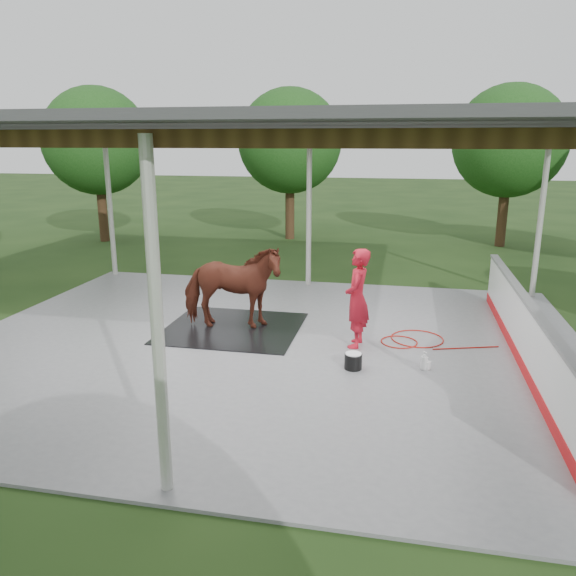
% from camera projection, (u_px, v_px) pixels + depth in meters
% --- Properties ---
extents(ground, '(100.00, 100.00, 0.00)m').
position_uv_depth(ground, '(267.00, 346.00, 10.77)').
color(ground, '#1E3814').
extents(concrete_slab, '(12.00, 10.00, 0.05)m').
position_uv_depth(concrete_slab, '(267.00, 345.00, 10.77)').
color(concrete_slab, slate).
rests_on(concrete_slab, ground).
extents(pavilion_structure, '(12.60, 10.60, 4.05)m').
position_uv_depth(pavilion_structure, '(265.00, 132.00, 9.76)').
color(pavilion_structure, beige).
rests_on(pavilion_structure, ground).
extents(dasher_board, '(0.16, 8.00, 1.15)m').
position_uv_depth(dasher_board, '(524.00, 333.00, 9.72)').
color(dasher_board, red).
rests_on(dasher_board, concrete_slab).
extents(tree_belt, '(28.00, 28.00, 5.80)m').
position_uv_depth(tree_belt, '(292.00, 143.00, 10.60)').
color(tree_belt, '#382314').
rests_on(tree_belt, ground).
extents(rubber_mat, '(2.73, 2.56, 0.02)m').
position_uv_depth(rubber_mat, '(233.00, 328.00, 11.64)').
color(rubber_mat, black).
rests_on(rubber_mat, concrete_slab).
extents(horse, '(2.17, 1.23, 1.74)m').
position_uv_depth(horse, '(232.00, 287.00, 11.41)').
color(horse, maroon).
rests_on(horse, rubber_mat).
extents(handler, '(0.49, 0.71, 1.87)m').
position_uv_depth(handler, '(357.00, 298.00, 10.44)').
color(handler, red).
rests_on(handler, concrete_slab).
extents(wash_bucket, '(0.30, 0.30, 0.28)m').
position_uv_depth(wash_bucket, '(353.00, 361.00, 9.56)').
color(wash_bucket, black).
rests_on(wash_bucket, concrete_slab).
extents(soap_bottle_a, '(0.17, 0.17, 0.32)m').
position_uv_depth(soap_bottle_a, '(424.00, 360.00, 9.52)').
color(soap_bottle_a, silver).
rests_on(soap_bottle_a, concrete_slab).
extents(soap_bottle_b, '(0.14, 0.14, 0.22)m').
position_uv_depth(soap_bottle_b, '(427.00, 363.00, 9.53)').
color(soap_bottle_b, '#338CD8').
rests_on(soap_bottle_b, concrete_slab).
extents(hose_coil, '(2.20, 1.13, 0.02)m').
position_uv_depth(hose_coil, '(412.00, 340.00, 10.95)').
color(hose_coil, '#A3140B').
rests_on(hose_coil, concrete_slab).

